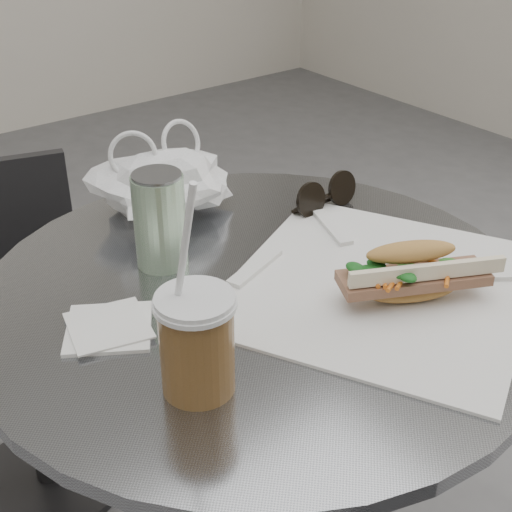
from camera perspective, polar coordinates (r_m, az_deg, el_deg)
cafe_table at (r=1.14m, az=0.18°, el=-14.15°), size 0.76×0.76×0.74m
chair_far at (r=1.58m, az=-17.84°, el=-7.83°), size 0.38×0.41×0.71m
sandwich_paper at (r=0.98m, az=9.91°, el=-2.32°), size 0.53×0.52×0.00m
banh_mi at (r=0.94m, az=12.36°, el=-1.34°), size 0.25×0.19×0.08m
iced_coffee at (r=0.76m, az=-4.77°, el=-6.85°), size 0.09×0.09×0.26m
sunglasses at (r=1.16m, az=5.57°, el=4.77°), size 0.13×0.03×0.06m
plastic_bag at (r=1.13m, az=-7.20°, el=5.59°), size 0.24×0.20×0.11m
napkin_stack at (r=0.90m, az=-11.71°, el=-5.60°), size 0.14×0.14×0.01m
drink_can at (r=0.99m, az=-7.71°, el=2.87°), size 0.07×0.07×0.14m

